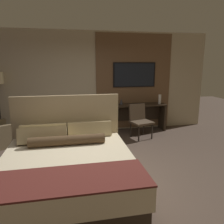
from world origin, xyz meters
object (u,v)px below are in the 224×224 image
object	(u,v)px
vase_short	(121,101)
vase_tall	(160,99)
tv	(134,75)
bed	(68,166)
desk	(135,113)
desk_chair	(139,118)

from	to	relation	value
vase_short	vase_tall	bearing A→B (deg)	-6.59
tv	vase_tall	distance (m)	1.02
bed	desk	size ratio (longest dim) A/B	1.26
tv	desk_chair	bearing A→B (deg)	-95.20
bed	vase_tall	bearing A→B (deg)	44.32
bed	vase_tall	size ratio (longest dim) A/B	8.04
desk	tv	world-z (taller)	tv
desk	desk_chair	bearing A→B (deg)	-96.82
tv	vase_short	size ratio (longest dim) A/B	7.18
desk	bed	bearing A→B (deg)	-126.13
desk	vase_tall	size ratio (longest dim) A/B	6.38
desk	vase_tall	distance (m)	0.80
tv	vase_tall	bearing A→B (deg)	-21.07
desk	vase_short	distance (m)	0.54
tv	desk_chair	world-z (taller)	tv
vase_tall	desk_chair	bearing A→B (deg)	-146.65
desk	desk_chair	xyz separation A→B (m)	(-0.07, -0.59, -0.01)
bed	desk_chair	bearing A→B (deg)	47.91
vase_tall	desk	bearing A→B (deg)	173.19
tv	desk_chair	distance (m)	1.34
bed	desk	bearing A→B (deg)	53.87
desk_chair	vase_short	bearing A→B (deg)	102.93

